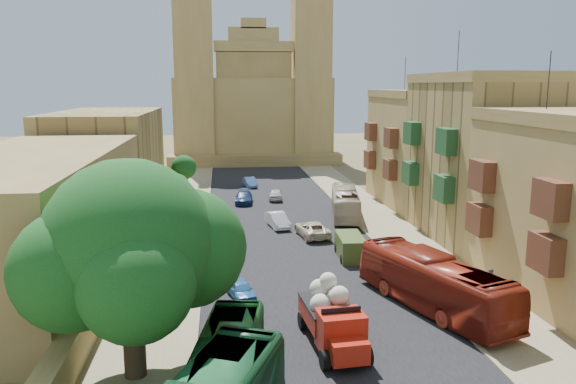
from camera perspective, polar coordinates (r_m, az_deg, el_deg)
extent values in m
cube|color=black|center=(51.69, -0.53, -3.53)|extent=(14.00, 140.00, 0.01)
cube|color=#877A58|center=(53.54, 9.64, -3.18)|extent=(5.00, 140.00, 0.01)
cube|color=#877A58|center=(51.56, -11.10, -3.78)|extent=(5.00, 140.00, 0.01)
cube|color=#877A58|center=(52.88, 7.04, -3.22)|extent=(0.25, 140.00, 0.12)
cube|color=#877A58|center=(51.41, -8.32, -3.66)|extent=(0.25, 140.00, 0.12)
cylinder|color=black|center=(39.35, 24.97, 10.27)|extent=(0.06, 0.06, 3.60)
cube|color=#562D1C|center=(33.01, 24.69, -5.67)|extent=(0.90, 2.20, 2.00)
cube|color=#562D1C|center=(39.65, 18.83, -2.61)|extent=(0.90, 2.20, 2.00)
cube|color=#562D1C|center=(32.35, 25.09, -0.66)|extent=(0.90, 2.20, 2.00)
cube|color=#562D1C|center=(39.11, 19.09, 1.59)|extent=(0.90, 2.20, 2.00)
cube|color=#9A7E46|center=(50.07, 18.67, 3.01)|extent=(8.00, 14.00, 13.00)
cube|color=olive|center=(49.69, 19.15, 10.91)|extent=(8.20, 14.00, 0.80)
cylinder|color=black|center=(51.89, 16.91, 13.44)|extent=(0.06, 0.06, 3.60)
cube|color=#1D4925|center=(44.97, 15.55, 0.34)|extent=(0.90, 2.20, 2.00)
cube|color=#1D4925|center=(52.20, 12.31, 1.89)|extent=(0.90, 2.20, 2.00)
cube|color=#1D4925|center=(44.48, 15.78, 4.96)|extent=(0.90, 2.20, 2.00)
cube|color=#1D4925|center=(51.78, 12.47, 5.87)|extent=(0.90, 2.20, 2.00)
cube|color=olive|center=(62.99, 13.19, 4.08)|extent=(8.00, 14.00, 11.50)
cube|color=olive|center=(62.60, 13.44, 9.68)|extent=(8.20, 14.00, 0.80)
cylinder|color=black|center=(64.93, 11.81, 11.71)|extent=(0.06, 0.06, 3.60)
cube|color=#562D1C|center=(58.07, 10.31, 2.27)|extent=(0.90, 2.20, 2.00)
cube|color=#562D1C|center=(65.53, 8.31, 3.28)|extent=(0.90, 2.20, 2.00)
cube|color=#562D1C|center=(57.69, 10.42, 5.44)|extent=(0.90, 2.20, 2.00)
cube|color=#562D1C|center=(65.19, 8.39, 6.09)|extent=(0.90, 2.20, 2.00)
cube|color=olive|center=(42.11, -16.22, -6.04)|extent=(1.00, 40.00, 1.80)
cube|color=olive|center=(40.72, -24.57, -2.37)|extent=(10.00, 28.00, 8.40)
cube|color=#9A7E46|center=(65.47, -17.83, 3.43)|extent=(10.00, 22.00, 10.00)
cube|color=olive|center=(101.11, -3.74, 7.46)|extent=(26.00, 20.00, 14.00)
cube|color=olive|center=(91.24, -3.33, 3.27)|extent=(28.00, 4.00, 1.80)
cube|color=olive|center=(92.20, -3.46, 9.02)|extent=(12.00, 2.00, 16.00)
cube|color=olive|center=(92.36, -3.52, 14.55)|extent=(12.60, 2.40, 1.60)
cube|color=olive|center=(92.49, -3.54, 15.60)|extent=(8.00, 2.00, 2.40)
cube|color=olive|center=(92.66, -3.55, 16.71)|extent=(4.00, 2.00, 1.60)
cube|color=olive|center=(93.40, -9.49, 11.68)|extent=(6.00, 6.00, 29.00)
cube|color=olive|center=(94.51, 2.34, 11.80)|extent=(6.00, 6.00, 29.00)
cylinder|color=#3A2B1D|center=(26.48, -15.38, -13.96)|extent=(0.98, 0.98, 3.72)
sphere|color=#103C14|center=(25.04, -15.86, -5.15)|extent=(7.45, 7.45, 7.45)
sphere|color=#103C14|center=(26.06, -10.26, -5.63)|extent=(5.49, 5.49, 5.49)
sphere|color=#103C14|center=(24.88, -21.03, -7.46)|extent=(5.09, 5.09, 5.09)
sphere|color=#103C14|center=(23.03, -15.17, -9.08)|extent=(4.70, 4.70, 4.70)
sphere|color=#103C14|center=(27.10, -17.50, -2.33)|extent=(4.31, 4.31, 4.31)
cylinder|color=#3A2B1D|center=(34.22, -14.19, -9.78)|extent=(0.44, 0.44, 1.90)
sphere|color=#103C14|center=(33.60, -14.34, -6.72)|extent=(2.76, 2.76, 2.76)
cylinder|color=#3A2B1D|center=(45.57, -12.32, -4.45)|extent=(0.44, 0.44, 2.01)
sphere|color=#103C14|center=(45.09, -12.42, -1.96)|extent=(2.92, 2.92, 2.92)
cylinder|color=#3A2B1D|center=(57.21, -11.21, -1.38)|extent=(0.44, 0.44, 1.88)
sphere|color=#103C14|center=(56.85, -11.28, 0.49)|extent=(2.73, 2.73, 2.73)
cylinder|color=#3A2B1D|center=(68.95, -10.48, 0.77)|extent=(0.44, 0.44, 2.05)
sphere|color=#103C14|center=(68.63, -10.54, 2.47)|extent=(2.98, 2.98, 2.98)
cube|color=#B21D0D|center=(29.48, 4.01, -12.22)|extent=(2.54, 3.83, 0.91)
cube|color=black|center=(29.28, 4.02, -11.30)|extent=(2.59, 3.89, 0.12)
cube|color=#B21D0D|center=(27.39, 5.37, -13.87)|extent=(2.27, 1.90, 1.83)
cube|color=#B21D0D|center=(26.52, 6.15, -15.72)|extent=(1.82, 1.36, 1.01)
cube|color=black|center=(27.10, 5.39, -12.50)|extent=(1.93, 0.27, 0.91)
cylinder|color=black|center=(26.74, 3.76, -16.66)|extent=(0.43, 0.94, 0.91)
cylinder|color=black|center=(27.30, 8.04, -16.14)|extent=(0.43, 0.94, 0.91)
cylinder|color=black|center=(30.65, 1.48, -12.92)|extent=(0.43, 0.94, 0.91)
cylinder|color=black|center=(31.14, 5.21, -12.57)|extent=(0.43, 0.94, 0.91)
sphere|color=beige|center=(28.52, 3.36, -11.37)|extent=(1.12, 1.12, 1.12)
sphere|color=beige|center=(29.05, 5.17, -10.97)|extent=(1.12, 1.12, 1.12)
sphere|color=beige|center=(29.73, 3.70, -10.42)|extent=(1.12, 1.12, 1.12)
sphere|color=beige|center=(28.98, 3.20, -9.81)|extent=(1.01, 1.01, 1.01)
sphere|color=beige|center=(28.28, 5.25, -10.48)|extent=(1.01, 1.01, 1.01)
sphere|color=beige|center=(28.74, 4.11, -9.03)|extent=(0.91, 0.91, 0.91)
cube|color=#3E551F|center=(42.61, 6.34, -5.54)|extent=(2.03, 4.23, 1.71)
cylinder|color=black|center=(41.27, 5.56, -6.81)|extent=(0.31, 0.70, 0.68)
cylinder|color=black|center=(41.55, 7.77, -6.74)|extent=(0.31, 0.70, 0.68)
cylinder|color=black|center=(43.98, 4.97, -5.69)|extent=(0.31, 0.70, 0.68)
cylinder|color=black|center=(44.25, 7.05, -5.63)|extent=(0.31, 0.70, 0.68)
imported|color=#15531E|center=(23.89, -6.58, -17.70)|extent=(4.03, 10.36, 2.82)
imported|color=maroon|center=(33.71, 14.61, -8.95)|extent=(6.26, 11.70, 3.19)
imported|color=beige|center=(55.31, 5.83, -1.13)|extent=(4.12, 10.50, 2.85)
imported|color=teal|center=(34.81, -4.80, -9.83)|extent=(2.05, 3.41, 1.09)
imported|color=white|center=(51.33, -1.07, -2.87)|extent=(2.14, 4.27, 1.35)
imported|color=beige|center=(48.19, 2.47, -3.78)|extent=(2.83, 5.07, 1.34)
imported|color=navy|center=(61.89, -4.51, -0.56)|extent=(2.19, 4.62, 1.30)
imported|color=silver|center=(63.61, -1.31, -0.24)|extent=(1.69, 3.77, 1.26)
imported|color=#4B70BE|center=(71.94, -3.88, 1.00)|extent=(1.81, 3.84, 1.22)
imported|color=#2A262F|center=(36.97, 19.82, -8.63)|extent=(0.74, 0.59, 1.78)
imported|color=#2E2E31|center=(35.14, 16.00, -9.39)|extent=(0.81, 1.15, 1.81)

